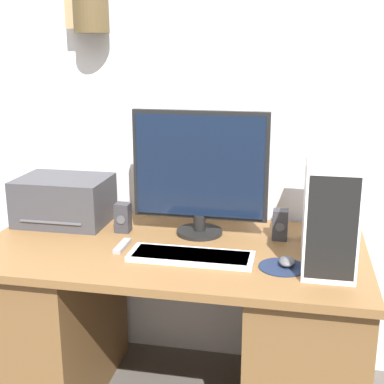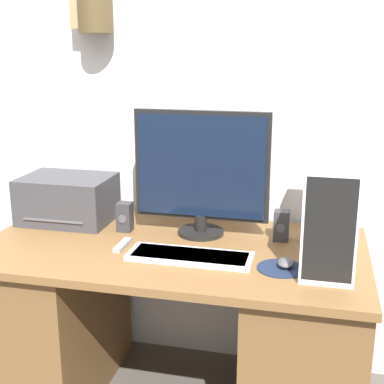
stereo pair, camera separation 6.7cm
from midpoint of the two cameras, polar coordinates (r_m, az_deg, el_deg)
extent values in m
cube|color=silver|center=(2.37, 1.47, 12.85)|extent=(6.40, 0.05, 2.70)
cylinder|color=#4C3D23|center=(2.40, -9.45, 18.11)|extent=(0.15, 0.15, 0.14)
cube|color=brown|center=(2.08, -1.21, -6.11)|extent=(1.47, 0.77, 0.03)
cube|color=brown|center=(2.40, -13.56, -12.75)|extent=(0.41, 0.71, 0.68)
cube|color=brown|center=(2.18, 12.74, -15.84)|extent=(0.41, 0.71, 0.68)
cylinder|color=black|center=(2.20, 1.81, -4.28)|extent=(0.19, 0.19, 0.02)
cylinder|color=black|center=(2.18, 1.82, -3.27)|extent=(0.05, 0.05, 0.07)
cube|color=black|center=(2.13, 1.92, 2.83)|extent=(0.55, 0.03, 0.44)
cube|color=black|center=(2.11, 1.83, 2.73)|extent=(0.51, 0.01, 0.41)
cube|color=silver|center=(1.95, 0.77, -6.89)|extent=(0.45, 0.15, 0.02)
cube|color=white|center=(1.94, 0.78, -6.74)|extent=(0.42, 0.13, 0.01)
cylinder|color=#19233D|center=(1.90, 10.45, -8.02)|extent=(0.17, 0.17, 0.00)
ellipsoid|color=#4C4C51|center=(1.90, 10.94, -7.42)|extent=(0.06, 0.08, 0.03)
cube|color=white|center=(1.94, 15.36, -1.84)|extent=(0.17, 0.46, 0.38)
cube|color=black|center=(1.73, 15.54, -3.99)|extent=(0.16, 0.01, 0.34)
cube|color=#38383D|center=(2.38, -12.33, -0.72)|extent=(0.38, 0.28, 0.20)
cube|color=#515156|center=(2.33, -13.14, -2.57)|extent=(0.27, 0.13, 0.01)
cube|color=#2D2D33|center=(2.23, -6.32, -2.66)|extent=(0.06, 0.06, 0.12)
cylinder|color=#47474C|center=(2.20, -6.58, -2.89)|extent=(0.04, 0.00, 0.04)
cube|color=#2D2D33|center=(2.14, 10.40, -3.56)|extent=(0.06, 0.06, 0.12)
cylinder|color=#47474C|center=(2.11, 10.36, -3.82)|extent=(0.04, 0.00, 0.04)
cube|color=gray|center=(2.07, -6.50, -5.64)|extent=(0.03, 0.14, 0.02)
camera|label=1|loc=(0.03, -89.04, 0.27)|focal=50.00mm
camera|label=2|loc=(0.03, 90.96, -0.27)|focal=50.00mm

